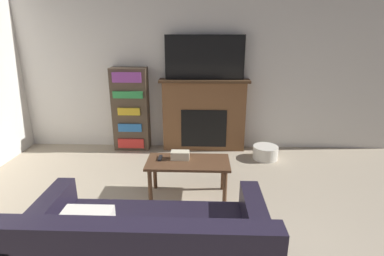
# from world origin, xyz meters

# --- Properties ---
(wall_back) EXTENTS (6.77, 0.06, 2.70)m
(wall_back) POSITION_xyz_m (0.00, 3.69, 1.35)
(wall_back) COLOR silver
(wall_back) RESTS_ON ground_plane
(fireplace) EXTENTS (1.46, 0.28, 1.20)m
(fireplace) POSITION_xyz_m (0.17, 3.55, 0.60)
(fireplace) COLOR brown
(fireplace) RESTS_ON ground_plane
(tv) EXTENTS (1.25, 0.03, 0.69)m
(tv) POSITION_xyz_m (0.17, 3.53, 1.54)
(tv) COLOR black
(tv) RESTS_ON fireplace
(couch) EXTENTS (1.84, 0.99, 0.83)m
(couch) POSITION_xyz_m (-0.27, 0.63, 0.28)
(couch) COLOR black
(couch) RESTS_ON ground_plane
(coffee_table) EXTENTS (0.99, 0.48, 0.47)m
(coffee_table) POSITION_xyz_m (-0.02, 1.98, 0.40)
(coffee_table) COLOR brown
(coffee_table) RESTS_ON ground_plane
(tissue_box) EXTENTS (0.22, 0.12, 0.10)m
(tissue_box) POSITION_xyz_m (-0.12, 2.04, 0.52)
(tissue_box) COLOR beige
(tissue_box) RESTS_ON coffee_table
(remote_control) EXTENTS (0.04, 0.15, 0.02)m
(remote_control) POSITION_xyz_m (-0.36, 2.03, 0.48)
(remote_control) COLOR black
(remote_control) RESTS_ON coffee_table
(bookshelf) EXTENTS (0.59, 0.29, 1.38)m
(bookshelf) POSITION_xyz_m (-1.06, 3.52, 0.69)
(bookshelf) COLOR #4C3D2D
(bookshelf) RESTS_ON ground_plane
(storage_basket) EXTENTS (0.39, 0.39, 0.21)m
(storage_basket) POSITION_xyz_m (1.15, 3.16, 0.10)
(storage_basket) COLOR silver
(storage_basket) RESTS_ON ground_plane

